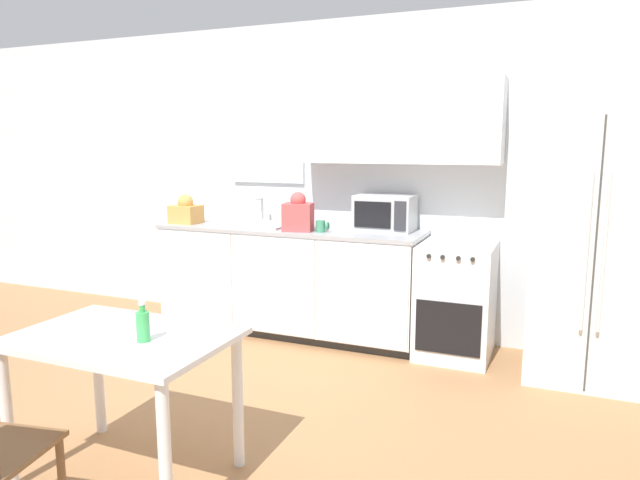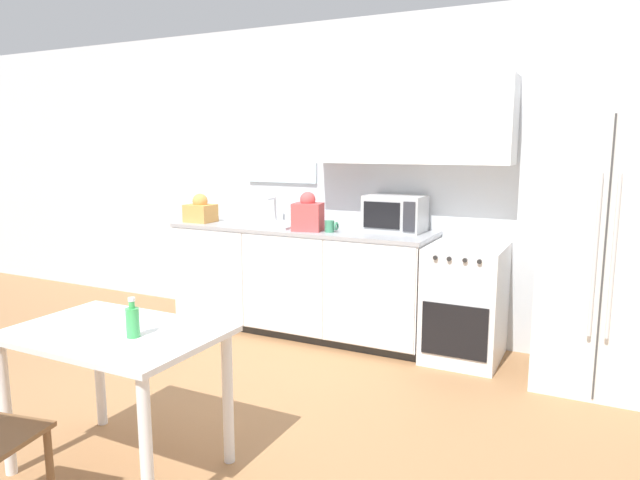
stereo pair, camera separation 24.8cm
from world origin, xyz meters
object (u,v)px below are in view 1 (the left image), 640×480
object	(u,v)px
coffee_mug	(321,226)
dining_table	(123,359)
oven_range	(456,300)
drink_bottle	(143,325)
refrigerator	(592,248)
microwave	(385,213)

from	to	relation	value
coffee_mug	dining_table	size ratio (longest dim) A/B	0.11
oven_range	dining_table	world-z (taller)	oven_range
dining_table	drink_bottle	bearing A→B (deg)	-11.12
refrigerator	drink_bottle	distance (m)	3.05
refrigerator	coffee_mug	distance (m)	2.01
oven_range	coffee_mug	bearing A→B (deg)	-171.97
microwave	drink_bottle	xyz separation A→B (m)	(-0.43, -2.49, -0.27)
coffee_mug	dining_table	distance (m)	2.21
coffee_mug	dining_table	bearing A→B (deg)	-93.67
microwave	coffee_mug	bearing A→B (deg)	-148.03
microwave	dining_table	distance (m)	2.57
refrigerator	coffee_mug	xyz separation A→B (m)	(-2.00, -0.10, 0.06)
oven_range	drink_bottle	bearing A→B (deg)	-114.18
coffee_mug	drink_bottle	world-z (taller)	coffee_mug
dining_table	drink_bottle	xyz separation A→B (m)	(0.16, -0.03, 0.20)
coffee_mug	drink_bottle	distance (m)	2.22
microwave	coffee_mug	xyz separation A→B (m)	(-0.45, -0.28, -0.10)
dining_table	microwave	bearing A→B (deg)	76.48
microwave	refrigerator	bearing A→B (deg)	-6.72
oven_range	dining_table	xyz separation A→B (m)	(-1.22, -2.33, 0.17)
oven_range	refrigerator	size ratio (longest dim) A/B	0.48
refrigerator	microwave	size ratio (longest dim) A/B	3.90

